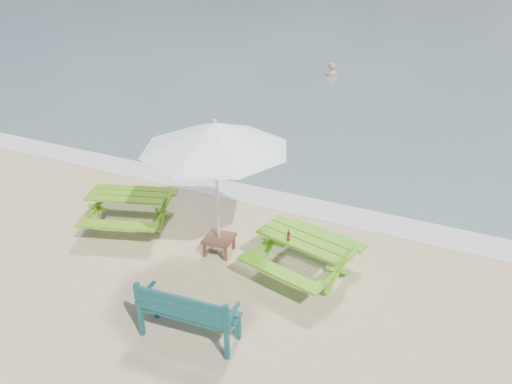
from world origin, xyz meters
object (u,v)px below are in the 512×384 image
at_px(side_table, 219,245).
at_px(park_bench, 190,321).
at_px(swimmer, 331,82).
at_px(picnic_table_right, 304,256).
at_px(picnic_table_left, 130,210).
at_px(patio_umbrella, 215,136).
at_px(beer_bottle, 288,236).

bearing_deg(side_table, park_bench, -71.77).
height_order(park_bench, swimmer, park_bench).
bearing_deg(picnic_table_right, picnic_table_left, 179.46).
bearing_deg(swimmer, patio_umbrella, -80.63).
xyz_separation_m(picnic_table_right, swimmer, (-4.08, 14.42, -0.65)).
distance_m(side_table, swimmer, 14.70).
relative_size(park_bench, patio_umbrella, 0.53).
xyz_separation_m(patio_umbrella, swimmer, (-2.39, 14.49, -2.68)).
distance_m(park_bench, patio_umbrella, 3.12).
xyz_separation_m(picnic_table_left, side_table, (2.18, -0.11, -0.19)).
xyz_separation_m(park_bench, swimmer, (-3.11, 16.68, -0.57)).
distance_m(picnic_table_left, side_table, 2.19).
height_order(side_table, swimmer, swimmer).
bearing_deg(side_table, picnic_table_left, 177.10).
bearing_deg(patio_umbrella, picnic_table_right, 2.49).
distance_m(side_table, patio_umbrella, 2.22).
bearing_deg(beer_bottle, park_bench, -110.33).
relative_size(picnic_table_right, park_bench, 1.36).
bearing_deg(park_bench, picnic_table_left, 141.64).
height_order(picnic_table_right, park_bench, park_bench).
bearing_deg(swimmer, park_bench, -79.43).
relative_size(side_table, beer_bottle, 2.57).
relative_size(side_table, swimmer, 0.34).
distance_m(park_bench, swimmer, 16.98).
bearing_deg(patio_umbrella, side_table, 0.00).
height_order(patio_umbrella, beer_bottle, patio_umbrella).
bearing_deg(side_table, picnic_table_right, 2.49).
xyz_separation_m(beer_bottle, swimmer, (-3.87, 14.64, -1.13)).
xyz_separation_m(side_table, patio_umbrella, (0.00, 0.00, 2.22)).
bearing_deg(patio_umbrella, beer_bottle, -5.75).
bearing_deg(picnic_table_left, patio_umbrella, -2.90).
xyz_separation_m(picnic_table_right, park_bench, (-0.97, -2.26, -0.08)).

